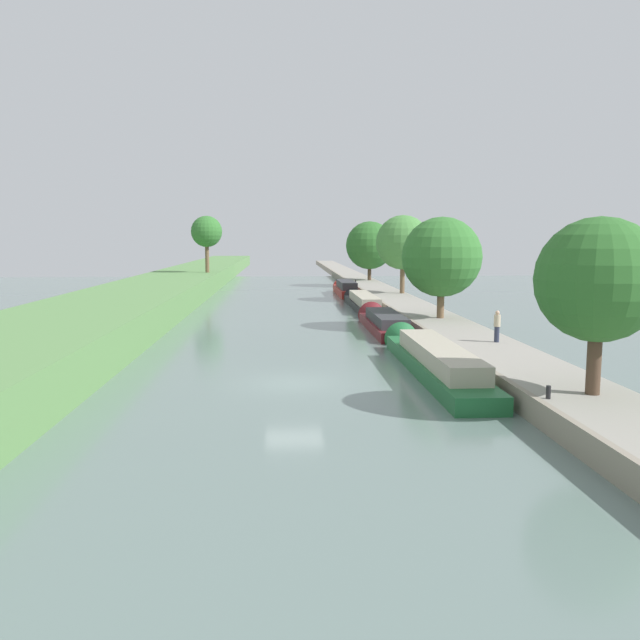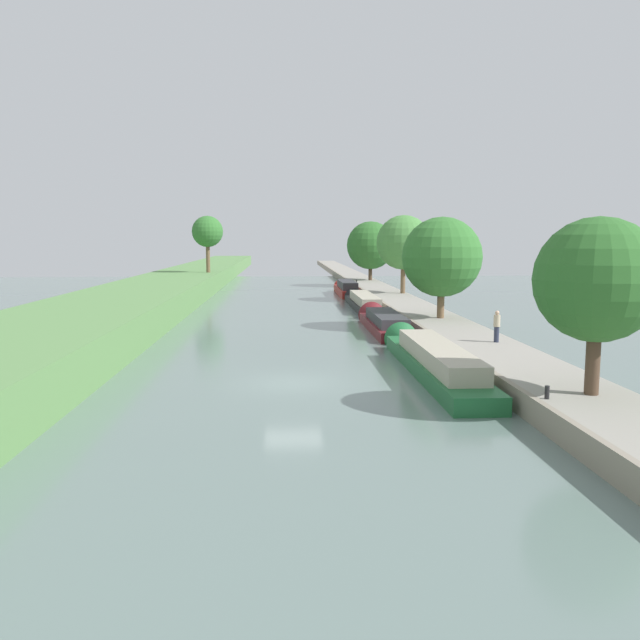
% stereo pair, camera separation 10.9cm
% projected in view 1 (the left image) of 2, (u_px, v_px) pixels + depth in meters
% --- Properties ---
extents(ground_plane, '(160.00, 160.00, 0.00)m').
position_uv_depth(ground_plane, '(294.00, 383.00, 27.88)').
color(ground_plane, slate).
extents(right_towpath, '(3.80, 260.00, 0.86)m').
position_uv_depth(right_towpath, '(521.00, 371.00, 28.42)').
color(right_towpath, gray).
rests_on(right_towpath, ground_plane).
extents(stone_quay, '(0.25, 260.00, 0.91)m').
position_uv_depth(stone_quay, '(476.00, 371.00, 28.30)').
color(stone_quay, gray).
rests_on(stone_quay, ground_plane).
extents(narrowboat_green, '(2.08, 15.79, 2.13)m').
position_uv_depth(narrowboat_green, '(432.00, 359.00, 30.33)').
color(narrowboat_green, '#1E6033').
rests_on(narrowboat_green, ground_plane).
extents(narrowboat_maroon, '(2.19, 12.06, 2.08)m').
position_uv_depth(narrowboat_maroon, '(383.00, 322.00, 44.47)').
color(narrowboat_maroon, maroon).
rests_on(narrowboat_maroon, ground_plane).
extents(narrowboat_black, '(1.99, 15.22, 2.00)m').
position_uv_depth(narrowboat_black, '(362.00, 302.00, 58.14)').
color(narrowboat_black, black).
rests_on(narrowboat_black, ground_plane).
extents(narrowboat_red, '(1.97, 12.12, 2.13)m').
position_uv_depth(narrowboat_red, '(345.00, 289.00, 72.24)').
color(narrowboat_red, maroon).
rests_on(narrowboat_red, ground_plane).
extents(tree_rightbank_near, '(4.28, 4.28, 6.13)m').
position_uv_depth(tree_rightbank_near, '(598.00, 280.00, 21.86)').
color(tree_rightbank_near, '#4C3828').
rests_on(tree_rightbank_near, right_towpath).
extents(tree_rightbank_midnear, '(5.39, 5.39, 6.84)m').
position_uv_depth(tree_rightbank_midnear, '(442.00, 257.00, 43.29)').
color(tree_rightbank_midnear, brown).
rests_on(tree_rightbank_midnear, right_towpath).
extents(tree_rightbank_midfar, '(5.33, 5.33, 7.66)m').
position_uv_depth(tree_rightbank_midfar, '(403.00, 243.00, 62.98)').
color(tree_rightbank_midfar, brown).
rests_on(tree_rightbank_midfar, right_towpath).
extents(tree_rightbank_far, '(6.17, 6.17, 7.58)m').
position_uv_depth(tree_rightbank_far, '(370.00, 245.00, 83.05)').
color(tree_rightbank_far, '#4C3828').
rests_on(tree_rightbank_far, right_towpath).
extents(tree_leftbank_downstream, '(3.81, 3.81, 6.92)m').
position_uv_depth(tree_leftbank_downstream, '(207.00, 232.00, 78.65)').
color(tree_leftbank_downstream, brown).
rests_on(tree_leftbank_downstream, left_grassy_bank).
extents(person_walking, '(0.34, 0.34, 1.66)m').
position_uv_depth(person_walking, '(497.00, 326.00, 33.47)').
color(person_walking, '#282D42').
rests_on(person_walking, right_towpath).
extents(mooring_bollard_near, '(0.16, 0.16, 0.45)m').
position_uv_depth(mooring_bollard_near, '(548.00, 392.00, 21.68)').
color(mooring_bollard_near, black).
rests_on(mooring_bollard_near, right_towpath).
extents(mooring_bollard_far, '(0.16, 0.16, 0.45)m').
position_uv_depth(mooring_bollard_far, '(356.00, 281.00, 77.82)').
color(mooring_bollard_far, black).
rests_on(mooring_bollard_far, right_towpath).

